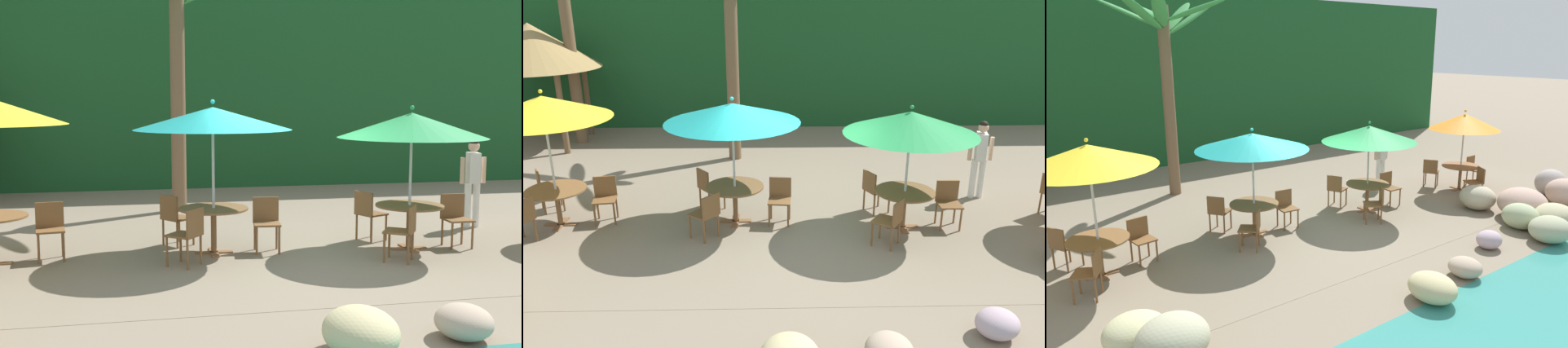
{
  "view_description": "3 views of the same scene",
  "coord_description": "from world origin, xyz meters",
  "views": [
    {
      "loc": [
        -2.28,
        -9.56,
        2.45
      ],
      "look_at": [
        -0.3,
        0.57,
        1.23
      ],
      "focal_mm": 43.86,
      "sensor_mm": 36.0,
      "label": 1
    },
    {
      "loc": [
        -0.4,
        -8.81,
        4.2
      ],
      "look_at": [
        -0.18,
        0.04,
        1.08
      ],
      "focal_mm": 35.53,
      "sensor_mm": 36.0,
      "label": 2
    },
    {
      "loc": [
        -6.18,
        -8.52,
        4.12
      ],
      "look_at": [
        0.57,
        0.59,
        1.1
      ],
      "focal_mm": 32.82,
      "sensor_mm": 36.0,
      "label": 3
    }
  ],
  "objects": [
    {
      "name": "chair_green_seaward",
      "position": [
        2.91,
        0.07,
        0.51
      ],
      "size": [
        0.43,
        0.44,
        0.87
      ],
      "color": "brown",
      "rests_on": "ground"
    },
    {
      "name": "chair_teal_inland",
      "position": [
        -1.69,
        0.96,
        0.51
      ],
      "size": [
        0.59,
        0.59,
        0.87
      ],
      "color": "brown",
      "rests_on": "ground"
    },
    {
      "name": "umbrella_yellow",
      "position": [
        -4.44,
        0.26,
        2.28
      ],
      "size": [
        2.37,
        2.37,
        2.61
      ],
      "color": "silver",
      "rests_on": "ground"
    },
    {
      "name": "chair_green_left",
      "position": [
        1.66,
        -0.75,
        0.51
      ],
      "size": [
        0.59,
        0.59,
        0.87
      ],
      "color": "brown",
      "rests_on": "ground"
    },
    {
      "name": "chair_green_inland",
      "position": [
        1.63,
        0.74,
        0.51
      ],
      "size": [
        0.56,
        0.56,
        0.87
      ],
      "color": "brown",
      "rests_on": "ground"
    },
    {
      "name": "chair_teal_seaward",
      "position": [
        -0.25,
        0.34,
        0.51
      ],
      "size": [
        0.46,
        0.47,
        0.87
      ],
      "color": "brown",
      "rests_on": "ground"
    },
    {
      "name": "palapa_hut",
      "position": [
        -7.06,
        6.0,
        2.79
      ],
      "size": [
        3.69,
        3.69,
        3.42
      ],
      "color": "brown",
      "rests_on": "ground"
    },
    {
      "name": "dining_table_teal",
      "position": [
        -1.1,
        0.34,
        0.61
      ],
      "size": [
        1.1,
        1.1,
        0.74
      ],
      "color": "brown",
      "rests_on": "ground"
    },
    {
      "name": "dining_table_yellow",
      "position": [
        -4.44,
        0.26,
        0.61
      ],
      "size": [
        1.1,
        1.1,
        0.74
      ],
      "color": "brown",
      "rests_on": "ground"
    },
    {
      "name": "waiter_in_white",
      "position": [
        4.0,
        1.47,
        0.99
      ],
      "size": [
        0.52,
        0.38,
        1.7
      ],
      "color": "white",
      "rests_on": "ground"
    },
    {
      "name": "palm_tree_second",
      "position": [
        -1.36,
        4.43,
        3.83
      ],
      "size": [
        3.32,
        3.57,
        5.47
      ],
      "color": "brown",
      "rests_on": "ground"
    },
    {
      "name": "chair_teal_left",
      "position": [
        -1.56,
        -0.39,
        0.51
      ],
      "size": [
        0.6,
        0.59,
        0.87
      ],
      "color": "brown",
      "rests_on": "ground"
    },
    {
      "name": "umbrella_teal",
      "position": [
        -1.1,
        0.34,
        2.15
      ],
      "size": [
        2.49,
        2.49,
        2.44
      ],
      "color": "silver",
      "rests_on": "ground"
    },
    {
      "name": "chair_yellow_inland",
      "position": [
        -4.94,
        0.96,
        0.51
      ],
      "size": [
        0.58,
        0.58,
        0.87
      ],
      "color": "brown",
      "rests_on": "ground"
    },
    {
      "name": "ground_plane",
      "position": [
        0.0,
        0.0,
        0.0
      ],
      "size": [
        120.0,
        120.0,
        0.0
      ],
      "primitive_type": "plane",
      "color": "gray"
    },
    {
      "name": "terrace_deck",
      "position": [
        0.0,
        0.0,
        0.0
      ],
      "size": [
        18.0,
        5.2,
        0.01
      ],
      "color": "gray",
      "rests_on": "ground"
    },
    {
      "name": "umbrella_green",
      "position": [
        2.06,
        -0.0,
        2.03
      ],
      "size": [
        2.39,
        2.39,
        2.35
      ],
      "color": "silver",
      "rests_on": "ground"
    },
    {
      "name": "chair_yellow_seaward",
      "position": [
        -3.61,
        0.48,
        0.51
      ],
      "size": [
        0.48,
        0.48,
        0.87
      ],
      "color": "brown",
      "rests_on": "ground"
    },
    {
      "name": "foliage_backdrop",
      "position": [
        0.0,
        9.0,
        3.0
      ],
      "size": [
        28.0,
        2.4,
        6.0
      ],
      "color": "#194C23",
      "rests_on": "ground"
    },
    {
      "name": "dining_table_green",
      "position": [
        2.06,
        -0.0,
        0.61
      ],
      "size": [
        1.1,
        1.1,
        0.74
      ],
      "color": "brown",
      "rests_on": "ground"
    }
  ]
}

